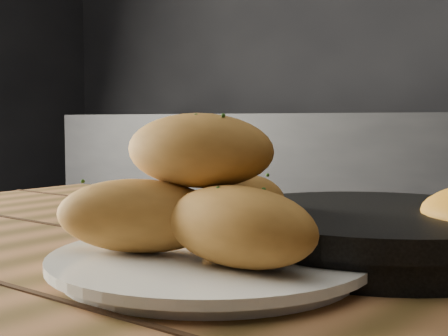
% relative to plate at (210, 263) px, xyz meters
% --- Properties ---
extents(counter, '(2.80, 0.60, 0.90)m').
position_rel_plate_xyz_m(counter, '(-0.29, 1.46, -0.31)').
color(counter, black).
rests_on(counter, ground).
extents(plate, '(0.27, 0.27, 0.02)m').
position_rel_plate_xyz_m(plate, '(0.00, 0.00, 0.00)').
color(plate, white).
rests_on(plate, table).
extents(bread_rolls, '(0.26, 0.22, 0.12)m').
position_rel_plate_xyz_m(bread_rolls, '(-0.01, -0.00, 0.05)').
color(bread_rolls, '#AE7530').
rests_on(bread_rolls, plate).
extents(skillet, '(0.42, 0.30, 0.05)m').
position_rel_plate_xyz_m(skillet, '(0.08, 0.16, 0.01)').
color(skillet, black).
rests_on(skillet, table).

